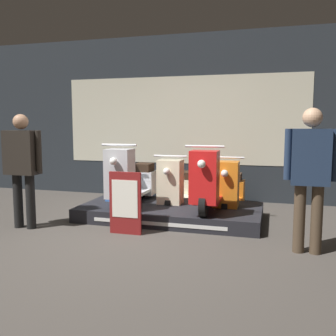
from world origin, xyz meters
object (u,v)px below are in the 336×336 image
(scooter_backrow_1, at_px, (178,187))
(person_left_browsing, at_px, (22,161))
(scooter_display_left, at_px, (132,180))
(person_right_browsing, at_px, (310,169))
(scooter_backrow_0, at_px, (130,185))
(scooter_display_right, at_px, (210,183))
(price_sign_board, at_px, (125,203))
(scooter_backrow_2, at_px, (230,190))

(scooter_backrow_1, xyz_separation_m, person_left_browsing, (-1.82, -1.71, 0.57))
(scooter_backrow_1, bearing_deg, person_left_browsing, -136.67)
(scooter_display_left, relative_size, person_left_browsing, 0.94)
(scooter_backrow_1, xyz_separation_m, person_right_browsing, (1.98, -1.71, 0.58))
(person_left_browsing, bearing_deg, scooter_backrow_0, 61.60)
(scooter_display_left, height_order, scooter_display_right, same)
(scooter_backrow_0, distance_m, scooter_backrow_1, 0.89)
(scooter_backrow_0, relative_size, person_left_browsing, 0.94)
(scooter_backrow_0, bearing_deg, person_right_browsing, -30.81)
(price_sign_board, bearing_deg, scooter_display_right, 42.34)
(person_left_browsing, distance_m, price_sign_board, 1.60)
(scooter_backrow_1, relative_size, scooter_backrow_2, 1.00)
(scooter_display_left, relative_size, scooter_backrow_1, 1.00)
(scooter_display_right, xyz_separation_m, price_sign_board, (-0.99, -0.90, -0.17))
(scooter_backrow_2, relative_size, person_left_browsing, 0.94)
(scooter_backrow_0, relative_size, scooter_backrow_1, 1.00)
(person_right_browsing, bearing_deg, scooter_backrow_1, 139.17)
(scooter_display_left, bearing_deg, person_right_browsing, -21.69)
(person_left_browsing, xyz_separation_m, person_right_browsing, (3.80, 0.00, 0.01))
(person_right_browsing, bearing_deg, price_sign_board, 177.17)
(scooter_backrow_0, height_order, price_sign_board, scooter_backrow_0)
(scooter_backrow_0, bearing_deg, scooter_display_right, -23.94)
(person_right_browsing, bearing_deg, scooter_display_right, 142.08)
(scooter_display_left, height_order, person_right_browsing, person_right_browsing)
(person_left_browsing, bearing_deg, scooter_backrow_2, 32.33)
(scooter_backrow_1, distance_m, person_left_browsing, 2.56)
(scooter_display_right, height_order, price_sign_board, scooter_display_right)
(scooter_backrow_1, bearing_deg, price_sign_board, -101.16)
(scooter_display_left, relative_size, person_right_browsing, 0.91)
(scooter_display_left, bearing_deg, scooter_backrow_2, 25.38)
(scooter_backrow_0, relative_size, person_right_browsing, 0.91)
(scooter_backrow_1, bearing_deg, scooter_display_left, -129.62)
(price_sign_board, bearing_deg, scooter_backrow_1, 78.84)
(scooter_display_right, height_order, person_left_browsing, person_left_browsing)
(scooter_backrow_0, height_order, person_left_browsing, person_left_browsing)
(scooter_backrow_0, bearing_deg, scooter_backrow_1, 0.00)
(scooter_display_left, relative_size, scooter_backrow_0, 1.00)
(scooter_display_left, xyz_separation_m, scooter_backrow_2, (1.47, 0.70, -0.21))
(scooter_display_right, xyz_separation_m, person_right_browsing, (1.31, -1.02, 0.38))
(scooter_display_left, xyz_separation_m, price_sign_board, (0.26, -0.90, -0.17))
(person_left_browsing, distance_m, person_right_browsing, 3.80)
(person_left_browsing, bearing_deg, person_right_browsing, 0.00)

